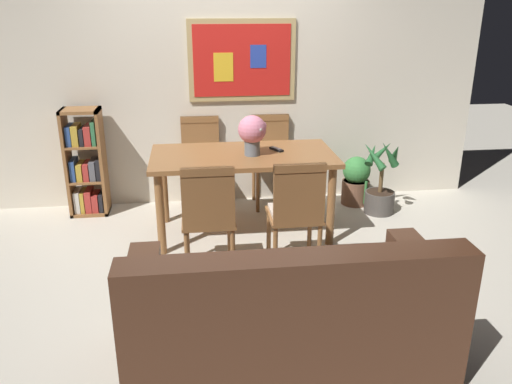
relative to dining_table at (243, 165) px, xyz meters
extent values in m
plane|color=beige|center=(-0.09, -0.45, -0.65)|extent=(12.00, 12.00, 0.00)
cube|color=beige|center=(-0.09, 0.91, 0.65)|extent=(5.20, 0.10, 2.60)
cube|color=tan|center=(0.08, 0.84, 0.80)|extent=(1.05, 0.02, 0.78)
cube|color=red|center=(0.08, 0.83, 0.80)|extent=(0.95, 0.01, 0.68)
cube|color=gold|center=(-0.10, 0.82, 0.74)|extent=(0.19, 0.00, 0.27)
cube|color=#263FA5|center=(0.24, 0.82, 0.83)|extent=(0.16, 0.00, 0.22)
cube|color=brown|center=(0.00, 0.00, 0.08)|extent=(1.59, 0.83, 0.04)
cylinder|color=brown|center=(-0.72, -0.33, -0.30)|extent=(0.07, 0.07, 0.71)
cylinder|color=brown|center=(0.72, -0.33, -0.30)|extent=(0.07, 0.07, 0.71)
cylinder|color=brown|center=(-0.72, 0.33, -0.30)|extent=(0.07, 0.07, 0.71)
cylinder|color=brown|center=(0.72, 0.33, -0.30)|extent=(0.07, 0.07, 0.71)
cube|color=brown|center=(0.33, -0.68, -0.21)|extent=(0.40, 0.40, 0.03)
cube|color=beige|center=(0.33, -0.68, -0.18)|extent=(0.36, 0.36, 0.03)
cylinder|color=brown|center=(0.16, -0.85, -0.44)|extent=(0.04, 0.04, 0.42)
cylinder|color=brown|center=(0.50, -0.85, -0.44)|extent=(0.04, 0.04, 0.42)
cylinder|color=brown|center=(0.16, -0.51, -0.44)|extent=(0.04, 0.04, 0.42)
cylinder|color=brown|center=(0.50, -0.51, -0.44)|extent=(0.04, 0.04, 0.42)
cube|color=brown|center=(0.33, -0.86, 0.03)|extent=(0.38, 0.04, 0.46)
cube|color=brown|center=(0.33, -0.86, 0.23)|extent=(0.38, 0.05, 0.06)
cube|color=brown|center=(-0.34, -0.69, -0.21)|extent=(0.40, 0.40, 0.03)
cube|color=beige|center=(-0.34, -0.69, -0.18)|extent=(0.36, 0.36, 0.03)
cylinder|color=brown|center=(-0.51, -0.86, -0.44)|extent=(0.04, 0.04, 0.42)
cylinder|color=brown|center=(-0.17, -0.86, -0.44)|extent=(0.04, 0.04, 0.42)
cylinder|color=brown|center=(-0.51, -0.52, -0.44)|extent=(0.04, 0.04, 0.42)
cylinder|color=brown|center=(-0.17, -0.52, -0.44)|extent=(0.04, 0.04, 0.42)
cube|color=brown|center=(-0.34, -0.87, 0.03)|extent=(0.38, 0.04, 0.46)
cube|color=brown|center=(-0.34, -0.87, 0.23)|extent=(0.38, 0.05, 0.06)
cube|color=brown|center=(-0.35, 0.64, -0.21)|extent=(0.40, 0.40, 0.03)
cube|color=beige|center=(-0.35, 0.64, -0.18)|extent=(0.36, 0.36, 0.03)
cylinder|color=brown|center=(-0.18, 0.81, -0.44)|extent=(0.04, 0.04, 0.42)
cylinder|color=brown|center=(-0.52, 0.81, -0.44)|extent=(0.04, 0.04, 0.42)
cylinder|color=brown|center=(-0.18, 0.47, -0.44)|extent=(0.04, 0.04, 0.42)
cylinder|color=brown|center=(-0.52, 0.47, -0.44)|extent=(0.04, 0.04, 0.42)
cube|color=brown|center=(-0.35, 0.82, 0.03)|extent=(0.38, 0.04, 0.46)
cube|color=brown|center=(-0.35, 0.82, 0.23)|extent=(0.38, 0.05, 0.06)
cube|color=brown|center=(0.36, 0.64, -0.21)|extent=(0.40, 0.40, 0.03)
cube|color=beige|center=(0.36, 0.64, -0.18)|extent=(0.36, 0.36, 0.03)
cylinder|color=brown|center=(0.53, 0.81, -0.44)|extent=(0.04, 0.04, 0.42)
cylinder|color=brown|center=(0.19, 0.81, -0.44)|extent=(0.04, 0.04, 0.42)
cylinder|color=brown|center=(0.53, 0.47, -0.44)|extent=(0.04, 0.04, 0.42)
cylinder|color=brown|center=(0.19, 0.47, -0.44)|extent=(0.04, 0.04, 0.42)
cube|color=brown|center=(0.36, 0.82, 0.03)|extent=(0.38, 0.04, 0.46)
cube|color=brown|center=(0.36, 0.82, 0.23)|extent=(0.38, 0.05, 0.06)
cube|color=#472819|center=(0.07, -1.80, -0.45)|extent=(1.80, 0.84, 0.40)
cube|color=#472819|center=(0.07, -2.12, -0.03)|extent=(1.80, 0.20, 0.44)
cube|color=#472819|center=(-0.74, -1.80, -0.14)|extent=(0.18, 0.80, 0.22)
cube|color=#472819|center=(0.88, -1.80, -0.14)|extent=(0.18, 0.80, 0.22)
cube|color=#334C72|center=(-0.38, -1.98, -0.09)|extent=(0.32, 0.16, 0.33)
cube|color=maroon|center=(0.07, -1.98, -0.09)|extent=(0.32, 0.16, 0.33)
cube|color=#8C6B4C|center=(0.52, -1.98, -0.09)|extent=(0.32, 0.16, 0.33)
cube|color=brown|center=(-1.63, 0.66, -0.13)|extent=(0.03, 0.28, 1.05)
cube|color=brown|center=(-1.30, 0.66, -0.13)|extent=(0.03, 0.28, 1.05)
cube|color=brown|center=(-1.47, 0.66, -0.63)|extent=(0.36, 0.28, 0.03)
cube|color=brown|center=(-1.47, 0.66, 0.38)|extent=(0.36, 0.28, 0.03)
cube|color=brown|center=(-1.47, 0.66, -0.30)|extent=(0.30, 0.28, 0.02)
cube|color=brown|center=(-1.47, 0.66, 0.05)|extent=(0.30, 0.28, 0.02)
cube|color=beige|center=(-1.58, 0.66, -0.51)|extent=(0.05, 0.22, 0.21)
cube|color=gold|center=(-1.53, 0.66, -0.52)|extent=(0.04, 0.22, 0.20)
cube|color=#B2332D|center=(-1.47, 0.66, -0.51)|extent=(0.06, 0.22, 0.21)
cube|color=#B2332D|center=(-1.41, 0.66, -0.53)|extent=(0.06, 0.22, 0.17)
cube|color=black|center=(-1.35, 0.66, -0.53)|extent=(0.04, 0.22, 0.18)
cube|color=#2D4C8C|center=(-1.58, 0.66, -0.19)|extent=(0.05, 0.22, 0.20)
cube|color=gold|center=(-1.52, 0.66, -0.21)|extent=(0.05, 0.22, 0.16)
cube|color=#B2332D|center=(-1.46, 0.66, -0.21)|extent=(0.05, 0.22, 0.16)
cube|color=#595960|center=(-1.40, 0.66, -0.20)|extent=(0.06, 0.22, 0.19)
cube|color=black|center=(-1.34, 0.66, -0.19)|extent=(0.04, 0.22, 0.21)
cube|color=#2D4C8C|center=(-1.58, 0.66, 0.15)|extent=(0.05, 0.22, 0.19)
cube|color=gold|center=(-1.52, 0.66, 0.15)|extent=(0.06, 0.22, 0.19)
cube|color=black|center=(-1.46, 0.66, 0.14)|extent=(0.04, 0.22, 0.16)
cube|color=#B2332D|center=(-1.41, 0.66, 0.15)|extent=(0.06, 0.22, 0.18)
cube|color=#337247|center=(-1.35, 0.66, 0.17)|extent=(0.04, 0.22, 0.23)
cylinder|color=brown|center=(1.22, 0.58, -0.53)|extent=(0.28, 0.28, 0.25)
cylinder|color=#332319|center=(1.22, 0.58, -0.41)|extent=(0.26, 0.26, 0.02)
sphere|color=#387F3D|center=(1.22, 0.58, -0.29)|extent=(0.28, 0.28, 0.28)
cylinder|color=#387F3D|center=(1.28, 0.43, -0.48)|extent=(0.03, 0.03, 0.24)
cylinder|color=#387F3D|center=(1.36, 0.67, -0.49)|extent=(0.03, 0.03, 0.26)
cylinder|color=#4C4742|center=(1.39, 0.31, -0.54)|extent=(0.29, 0.29, 0.22)
cylinder|color=#332319|center=(1.39, 0.31, -0.44)|extent=(0.26, 0.26, 0.02)
cylinder|color=brown|center=(1.39, 0.31, -0.28)|extent=(0.04, 0.04, 0.30)
cone|color=#235B2D|center=(1.50, 0.29, -0.04)|extent=(0.12, 0.26, 0.25)
cone|color=#235B2D|center=(1.41, 0.41, -0.05)|extent=(0.23, 0.12, 0.23)
cone|color=#235B2D|center=(1.30, 0.38, -0.06)|extent=(0.20, 0.24, 0.21)
cone|color=#235B2D|center=(1.27, 0.24, -0.04)|extent=(0.22, 0.29, 0.26)
cone|color=#235B2D|center=(1.41, 0.22, -0.02)|extent=(0.24, 0.13, 0.28)
cylinder|color=slate|center=(0.07, -0.05, 0.17)|extent=(0.13, 0.13, 0.14)
sphere|color=pink|center=(0.07, -0.05, 0.32)|extent=(0.24, 0.24, 0.24)
sphere|color=silver|center=(0.03, 0.04, 0.33)|extent=(0.06, 0.06, 0.06)
sphere|color=silver|center=(0.13, -0.13, 0.34)|extent=(0.05, 0.05, 0.05)
sphere|color=pink|center=(0.17, -0.02, 0.35)|extent=(0.07, 0.07, 0.07)
cube|color=black|center=(0.31, 0.07, 0.11)|extent=(0.11, 0.16, 0.02)
cube|color=gray|center=(0.31, 0.07, 0.12)|extent=(0.07, 0.10, 0.00)
camera|label=1|loc=(-0.42, -4.34, 1.36)|focal=36.60mm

